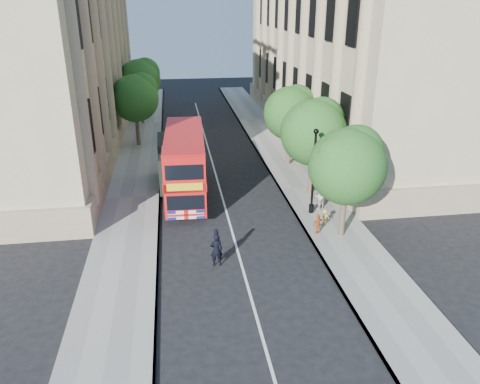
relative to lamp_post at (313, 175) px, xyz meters
name	(u,v)px	position (x,y,z in m)	size (l,w,h in m)	color
ground	(244,274)	(-5.00, -6.00, -2.51)	(120.00, 120.00, 0.00)	black
pavement_right	(305,188)	(0.75, 4.00, -2.45)	(3.50, 80.00, 0.12)	gray
pavement_left	(133,198)	(-10.75, 4.00, -2.45)	(3.50, 80.00, 0.12)	gray
building_right	(354,35)	(8.80, 18.00, 6.49)	(12.00, 38.00, 18.00)	tan
building_left	(35,38)	(-18.80, 18.00, 6.49)	(12.00, 38.00, 18.00)	tan
tree_right_near	(348,162)	(0.84, -2.97, 1.74)	(4.00, 4.00, 6.08)	#473828
tree_right_mid	(314,129)	(0.84, 3.03, 1.93)	(4.20, 4.20, 6.37)	#473828
tree_right_far	(291,110)	(0.84, 9.03, 1.80)	(4.00, 4.00, 6.15)	#473828
tree_left_far	(135,95)	(-10.96, 16.03, 1.93)	(4.00, 4.00, 6.30)	#473828
tree_left_back	(140,78)	(-10.96, 24.03, 2.20)	(4.20, 4.20, 6.65)	#473828
lamp_post	(313,175)	(0.00, 0.00, 0.00)	(0.32, 0.32, 5.16)	black
double_decker_bus	(185,163)	(-7.29, 3.94, -0.21)	(2.76, 9.10, 4.16)	red
box_van	(176,164)	(-7.89, 5.93, -0.95)	(2.38, 5.61, 3.18)	black
police_constable	(216,250)	(-6.19, -5.00, -1.67)	(0.61, 0.40, 1.67)	black
woman_pedestrian	(319,195)	(0.58, 0.52, -1.54)	(0.83, 0.64, 1.70)	beige
child_a	(318,224)	(-0.43, -2.69, -1.82)	(0.67, 0.28, 1.14)	#C86023
child_b	(325,217)	(0.26, -1.73, -1.92)	(0.61, 0.35, 0.94)	gold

